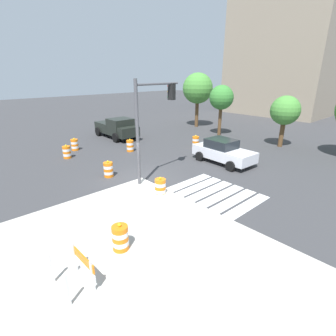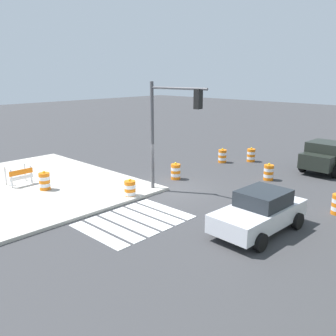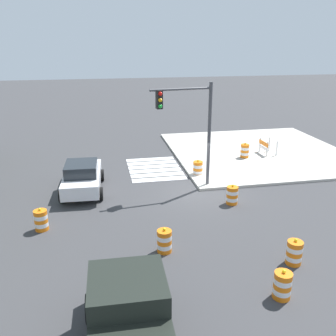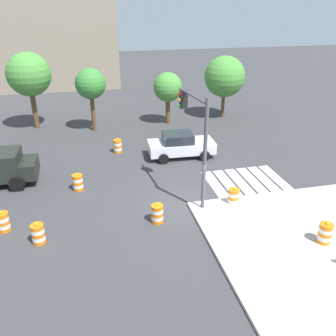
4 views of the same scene
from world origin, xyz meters
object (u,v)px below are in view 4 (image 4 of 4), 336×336
(traffic_barrel_crosswalk_end, at_px, (157,214))
(traffic_barrel_median_near, at_px, (78,182))
(traffic_barrel_median_far, at_px, (233,197))
(traffic_light_pole, at_px, (195,128))
(traffic_barrel_near_corner, at_px, (118,146))
(traffic_barrel_on_sidewalk, at_px, (325,233))
(street_tree_streetside_far, at_px, (29,75))
(sports_car, at_px, (180,145))
(traffic_barrel_far_curb, at_px, (38,234))
(street_tree_corner_lot, at_px, (225,77))
(street_tree_streetside_mid, at_px, (91,84))
(traffic_barrel_lane_center, at_px, (3,222))
(street_tree_streetside_near, at_px, (168,88))

(traffic_barrel_crosswalk_end, xyz_separation_m, traffic_barrel_median_near, (-3.59, 4.04, 0.00))
(traffic_barrel_median_near, relative_size, traffic_barrel_median_far, 1.00)
(traffic_light_pole, bearing_deg, traffic_barrel_median_near, 157.84)
(traffic_barrel_near_corner, xyz_separation_m, traffic_barrel_on_sidewalk, (7.42, -12.15, 0.15))
(traffic_light_pole, xyz_separation_m, street_tree_streetside_far, (-9.03, 13.87, 0.34))
(traffic_light_pole, relative_size, street_tree_streetside_far, 0.92)
(sports_car, bearing_deg, traffic_barrel_far_curb, -137.39)
(traffic_barrel_far_curb, bearing_deg, street_tree_corner_lot, 47.12)
(traffic_barrel_near_corner, relative_size, street_tree_streetside_mid, 0.21)
(traffic_barrel_far_curb, relative_size, traffic_barrel_on_sidewalk, 1.00)
(street_tree_streetside_mid, bearing_deg, traffic_barrel_on_sidewalk, -62.93)
(sports_car, relative_size, traffic_barrel_median_far, 4.29)
(traffic_barrel_far_curb, xyz_separation_m, street_tree_corner_lot, (14.16, 15.25, 3.08))
(traffic_barrel_on_sidewalk, distance_m, street_tree_streetside_far, 23.34)
(sports_car, height_order, traffic_barrel_lane_center, sports_car)
(traffic_barrel_near_corner, bearing_deg, street_tree_streetside_far, 131.26)
(sports_car, height_order, street_tree_streetside_near, street_tree_streetside_near)
(traffic_barrel_median_far, bearing_deg, traffic_barrel_median_near, 155.90)
(street_tree_corner_lot, bearing_deg, traffic_light_pole, -116.85)
(traffic_barrel_median_far, relative_size, street_tree_streetside_mid, 0.21)
(traffic_barrel_crosswalk_end, height_order, traffic_barrel_lane_center, same)
(street_tree_streetside_far, relative_size, street_tree_corner_lot, 1.13)
(traffic_barrel_near_corner, xyz_separation_m, traffic_barrel_median_far, (4.97, -8.22, 0.00))
(sports_car, xyz_separation_m, traffic_barrel_on_sidewalk, (3.46, -10.52, -0.21))
(sports_car, bearing_deg, traffic_barrel_crosswalk_end, -112.81)
(street_tree_streetside_far, distance_m, street_tree_corner_lot, 15.74)
(street_tree_streetside_near, bearing_deg, street_tree_corner_lot, 6.62)
(traffic_barrel_near_corner, xyz_separation_m, street_tree_streetside_near, (4.76, 5.42, 2.54))
(street_tree_streetside_near, bearing_deg, traffic_barrel_median_far, -89.09)
(traffic_barrel_crosswalk_end, height_order, traffic_barrel_median_far, same)
(traffic_barrel_lane_center, bearing_deg, street_tree_streetside_far, 89.75)
(traffic_barrel_near_corner, relative_size, traffic_barrel_lane_center, 1.00)
(sports_car, bearing_deg, street_tree_streetside_near, 83.62)
(street_tree_streetside_near, distance_m, street_tree_streetside_mid, 6.15)
(traffic_barrel_on_sidewalk, bearing_deg, street_tree_streetside_far, 125.21)
(traffic_barrel_lane_center, relative_size, street_tree_streetside_far, 0.17)
(traffic_barrel_lane_center, relative_size, street_tree_corner_lot, 0.19)
(traffic_light_pole, xyz_separation_m, street_tree_streetside_mid, (-4.51, 12.20, -0.28))
(traffic_barrel_far_curb, bearing_deg, traffic_barrel_crosswalk_end, 4.27)
(sports_car, relative_size, traffic_barrel_lane_center, 4.29)
(traffic_barrel_median_far, height_order, traffic_barrel_far_curb, same)
(traffic_barrel_on_sidewalk, bearing_deg, traffic_light_pole, 130.62)
(sports_car, xyz_separation_m, street_tree_corner_lot, (5.88, 7.63, 2.71))
(street_tree_corner_lot, bearing_deg, traffic_barrel_lane_center, -138.52)
(street_tree_streetside_near, height_order, street_tree_streetside_far, street_tree_streetside_far)
(street_tree_streetside_near, bearing_deg, traffic_barrel_on_sidewalk, -81.36)
(traffic_light_pole, xyz_separation_m, street_tree_corner_lot, (6.68, 13.19, -0.38))
(sports_car, distance_m, traffic_light_pole, 6.41)
(traffic_barrel_on_sidewalk, distance_m, street_tree_streetside_mid, 19.51)
(sports_car, distance_m, street_tree_streetside_far, 13.33)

